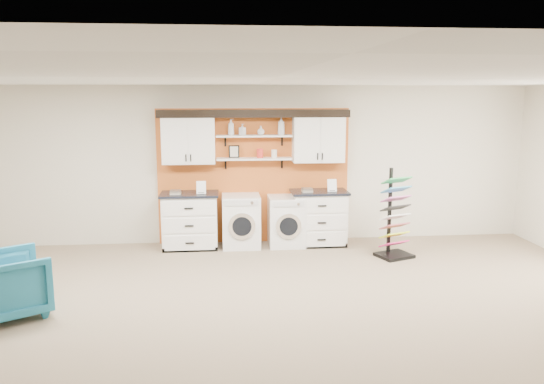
{
  "coord_description": "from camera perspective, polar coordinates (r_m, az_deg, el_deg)",
  "views": [
    {
      "loc": [
        -0.56,
        -5.41,
        2.62
      ],
      "look_at": [
        0.17,
        2.3,
        1.21
      ],
      "focal_mm": 35.0,
      "sensor_mm": 36.0,
      "label": 1
    }
  ],
  "objects": [
    {
      "name": "dryer",
      "position": [
        9.37,
        1.54,
        -3.13
      ],
      "size": [
        0.63,
        0.71,
        0.88
      ],
      "color": "white",
      "rests_on": "floor"
    },
    {
      "name": "washer",
      "position": [
        9.3,
        -3.34,
        -3.12
      ],
      "size": [
        0.65,
        0.71,
        0.91
      ],
      "color": "white",
      "rests_on": "floor"
    },
    {
      "name": "canister_red",
      "position": [
        9.28,
        -1.31,
        4.18
      ],
      "size": [
        0.11,
        0.11,
        0.16
      ],
      "primitive_type": "cylinder",
      "color": "red",
      "rests_on": "shelf_lower"
    },
    {
      "name": "base_cabinet_left",
      "position": [
        9.31,
        -8.79,
        -3.04
      ],
      "size": [
        0.99,
        0.66,
        0.97
      ],
      "color": "white",
      "rests_on": "floor"
    },
    {
      "name": "ceiling",
      "position": [
        5.44,
        0.52,
        12.22
      ],
      "size": [
        10.0,
        10.0,
        0.0
      ],
      "primitive_type": "plane",
      "rotation": [
        3.14,
        0.0,
        0.0
      ],
      "color": "white",
      "rests_on": "wall_back"
    },
    {
      "name": "sample_rack",
      "position": [
        8.91,
        13.03,
        -3.8
      ],
      "size": [
        0.66,
        0.61,
        1.46
      ],
      "rotation": [
        0.0,
        0.0,
        0.37
      ],
      "color": "black",
      "rests_on": "floor"
    },
    {
      "name": "soap_bottle_a",
      "position": [
        9.22,
        -4.43,
        6.98
      ],
      "size": [
        0.14,
        0.14,
        0.28
      ],
      "primitive_type": "imported",
      "rotation": [
        0.0,
        0.0,
        1.19
      ],
      "color": "silver",
      "rests_on": "shelf_upper"
    },
    {
      "name": "base_cabinet_right",
      "position": [
        9.45,
        5.04,
        -2.77
      ],
      "size": [
        0.99,
        0.66,
        0.97
      ],
      "color": "white",
      "rests_on": "floor"
    },
    {
      "name": "floor",
      "position": [
        6.03,
        0.48,
        -15.41
      ],
      "size": [
        10.0,
        10.0,
        0.0
      ],
      "primitive_type": "plane",
      "color": "#817157",
      "rests_on": "ground"
    },
    {
      "name": "wall_back",
      "position": [
        9.5,
        -1.99,
        2.96
      ],
      "size": [
        10.0,
        0.0,
        10.0
      ],
      "primitive_type": "plane",
      "rotation": [
        1.57,
        0.0,
        0.0
      ],
      "color": "beige",
      "rests_on": "floor"
    },
    {
      "name": "upper_cabinet_left",
      "position": [
        9.25,
        -8.98,
        5.62
      ],
      "size": [
        0.9,
        0.35,
        0.84
      ],
      "color": "white",
      "rests_on": "wall_back"
    },
    {
      "name": "picture_frame",
      "position": [
        9.31,
        -4.1,
        4.36
      ],
      "size": [
        0.18,
        0.02,
        0.22
      ],
      "color": "black",
      "rests_on": "shelf_lower"
    },
    {
      "name": "accent_panel",
      "position": [
        9.49,
        -1.97,
        1.73
      ],
      "size": [
        3.4,
        0.07,
        2.4
      ],
      "primitive_type": "cube",
      "color": "#BD5920",
      "rests_on": "wall_back"
    },
    {
      "name": "armchair",
      "position": [
        7.17,
        -26.47,
        -8.91
      ],
      "size": [
        1.17,
        1.16,
        0.78
      ],
      "primitive_type": "imported",
      "rotation": [
        0.0,
        0.0,
        2.12
      ],
      "color": "#1A6889",
      "rests_on": "floor"
    },
    {
      "name": "crown_molding",
      "position": [
        9.24,
        -1.96,
        8.52
      ],
      "size": [
        3.3,
        0.41,
        0.13
      ],
      "color": "black",
      "rests_on": "wall_back"
    },
    {
      "name": "shelf_lower",
      "position": [
        9.29,
        -1.92,
        3.59
      ],
      "size": [
        1.32,
        0.28,
        0.03
      ],
      "primitive_type": "cube",
      "color": "white",
      "rests_on": "wall_back"
    },
    {
      "name": "canister_cream",
      "position": [
        9.31,
        0.23,
        4.14
      ],
      "size": [
        0.1,
        0.1,
        0.14
      ],
      "primitive_type": "cylinder",
      "color": "silver",
      "rests_on": "shelf_lower"
    },
    {
      "name": "shelf_upper",
      "position": [
        9.25,
        -1.94,
        6.05
      ],
      "size": [
        1.32,
        0.28,
        0.03
      ],
      "primitive_type": "cube",
      "color": "white",
      "rests_on": "wall_back"
    },
    {
      "name": "soap_bottle_c",
      "position": [
        9.25,
        -1.21,
        6.64
      ],
      "size": [
        0.17,
        0.17,
        0.16
      ],
      "primitive_type": "imported",
      "rotation": [
        0.0,
        0.0,
        5.54
      ],
      "color": "silver",
      "rests_on": "shelf_upper"
    },
    {
      "name": "soap_bottle_b",
      "position": [
        9.23,
        -3.21,
        6.74
      ],
      "size": [
        0.13,
        0.13,
        0.19
      ],
      "primitive_type": "imported",
      "rotation": [
        0.0,
        0.0,
        0.82
      ],
      "color": "silver",
      "rests_on": "shelf_upper"
    },
    {
      "name": "upper_cabinet_right",
      "position": [
        9.38,
        5.0,
        5.78
      ],
      "size": [
        0.9,
        0.35,
        0.84
      ],
      "color": "white",
      "rests_on": "wall_back"
    },
    {
      "name": "soap_bottle_d",
      "position": [
        9.28,
        0.99,
        7.15
      ],
      "size": [
        0.16,
        0.16,
        0.32
      ],
      "primitive_type": "imported",
      "rotation": [
        0.0,
        0.0,
        1.9
      ],
      "color": "silver",
      "rests_on": "shelf_upper"
    }
  ]
}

